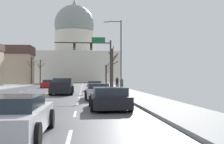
% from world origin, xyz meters
% --- Properties ---
extents(ground, '(20.00, 180.00, 0.20)m').
position_xyz_m(ground, '(0.00, -0.00, 0.02)').
color(ground, '#4C4C51').
extents(signal_gantry, '(7.91, 0.41, 7.20)m').
position_xyz_m(signal_gantry, '(5.44, 12.38, 5.25)').
color(signal_gantry, '#28282D').
rests_on(signal_gantry, ground).
extents(street_lamp_right, '(2.10, 0.24, 8.26)m').
position_xyz_m(street_lamp_right, '(7.95, 5.62, 4.98)').
color(street_lamp_right, '#333338').
rests_on(street_lamp_right, ground).
extents(capitol_building, '(33.23, 22.42, 32.38)m').
position_xyz_m(capitol_building, '(0.00, 83.36, 11.37)').
color(capitol_building, beige).
rests_on(capitol_building, ground).
extents(sedan_near_00, '(2.00, 4.32, 1.24)m').
position_xyz_m(sedan_near_00, '(5.18, 8.55, 0.58)').
color(sedan_near_00, navy).
rests_on(sedan_near_00, ground).
extents(pickup_truck_near_01, '(2.30, 5.72, 1.63)m').
position_xyz_m(pickup_truck_near_01, '(1.68, 1.91, 0.74)').
color(pickup_truck_near_01, black).
rests_on(pickup_truck_near_01, ground).
extents(sedan_near_02, '(2.04, 4.54, 1.24)m').
position_xyz_m(sedan_near_02, '(4.96, -4.89, 0.59)').
color(sedan_near_02, silver).
rests_on(sedan_near_02, ground).
extents(sedan_near_03, '(2.15, 4.45, 1.18)m').
position_xyz_m(sedan_near_03, '(5.27, -11.88, 0.57)').
color(sedan_near_03, black).
rests_on(sedan_near_03, ground).
extents(sedan_near_04, '(2.00, 4.51, 1.20)m').
position_xyz_m(sedan_near_04, '(1.90, -18.80, 0.57)').
color(sedan_near_04, silver).
rests_on(sedan_near_04, ground).
extents(sedan_oncoming_00, '(2.16, 4.56, 1.30)m').
position_xyz_m(sedan_oncoming_00, '(-2.02, 20.45, 0.62)').
color(sedan_oncoming_00, '#B71414').
rests_on(sedan_oncoming_00, ground).
extents(sedan_oncoming_01, '(2.16, 4.47, 1.25)m').
position_xyz_m(sedan_oncoming_01, '(-1.89, 30.28, 0.58)').
color(sedan_oncoming_01, '#1E7247').
rests_on(sedan_oncoming_01, ground).
extents(sedan_oncoming_02, '(2.14, 4.35, 1.14)m').
position_xyz_m(sedan_oncoming_02, '(-1.93, 38.87, 0.54)').
color(sedan_oncoming_02, silver).
rests_on(sedan_oncoming_02, ground).
extents(flank_building_00, '(13.57, 7.54, 9.78)m').
position_xyz_m(flank_building_00, '(-16.24, 48.20, 4.96)').
color(flank_building_00, tan).
rests_on(flank_building_00, ground).
extents(bare_tree_00, '(1.62, 2.15, 6.23)m').
position_xyz_m(bare_tree_00, '(8.19, 15.64, 3.36)').
color(bare_tree_00, '#423328').
rests_on(bare_tree_00, ground).
extents(bare_tree_01, '(2.42, 1.90, 6.83)m').
position_xyz_m(bare_tree_01, '(-8.27, 52.69, 3.58)').
color(bare_tree_01, '#423328').
rests_on(bare_tree_01, ground).
extents(bare_tree_02, '(1.25, 2.13, 4.83)m').
position_xyz_m(bare_tree_02, '(8.71, 34.63, 2.45)').
color(bare_tree_02, '#423328').
rests_on(bare_tree_02, ground).
extents(bare_tree_03, '(2.42, 1.72, 6.31)m').
position_xyz_m(bare_tree_03, '(-8.50, 40.87, 3.51)').
color(bare_tree_03, '#423328').
rests_on(bare_tree_03, ground).
extents(pedestrian_00, '(0.35, 0.34, 1.55)m').
position_xyz_m(pedestrian_00, '(7.85, 2.46, 0.99)').
color(pedestrian_00, '#4C4238').
rests_on(pedestrian_00, ground).
extents(pedestrian_01, '(0.35, 0.34, 1.66)m').
position_xyz_m(pedestrian_01, '(7.73, 5.55, 1.06)').
color(pedestrian_01, '#33333D').
rests_on(pedestrian_01, ground).
extents(bicycle_parked, '(0.12, 1.77, 0.85)m').
position_xyz_m(bicycle_parked, '(7.77, 1.28, 0.49)').
color(bicycle_parked, black).
rests_on(bicycle_parked, ground).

